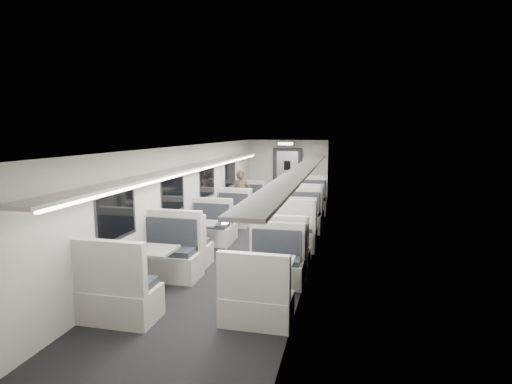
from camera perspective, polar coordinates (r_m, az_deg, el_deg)
The scene contains 19 objects.
room at distance 9.37m, azimuth -0.83°, elevation -0.73°, with size 3.24×12.24×2.64m.
booth_left_a at distance 12.83m, azimuth -1.76°, elevation -1.98°, with size 0.98×1.98×1.06m.
booth_left_b at distance 10.90m, azimuth -4.49°, elevation -3.92°, with size 0.98×2.00×1.07m.
booth_left_c at distance 9.11m, azimuth -8.16°, elevation -6.43°, with size 1.02×2.08×1.11m.
booth_left_d at distance 7.00m, azimuth -15.37°, elevation -10.93°, with size 1.16×2.35×1.26m.
booth_right_a at distance 12.49m, azimuth 7.18°, elevation -2.02°, with size 1.17×2.36×1.26m.
booth_right_b at distance 10.17m, azimuth 5.82°, elevation -4.56°, with size 1.12×2.28×1.22m.
booth_right_c at distance 8.58m, azimuth 4.44°, elevation -7.12°, with size 1.10×2.23×1.20m.
booth_right_d at distance 6.57m, azimuth 1.58°, elevation -12.42°, with size 1.02×2.06×1.10m.
passenger at distance 12.18m, azimuth -2.18°, elevation -0.52°, with size 0.57×0.37×1.56m, color black.
window_a at distance 12.99m, azimuth -3.66°, elevation 2.58°, with size 0.02×1.18×0.84m, color black.
window_b at distance 10.91m, azimuth -6.94°, elevation 1.36°, with size 0.02×1.18×0.84m, color black.
window_c at distance 8.90m, azimuth -11.74°, elevation -0.44°, with size 0.02×1.18×0.84m, color black.
window_d at distance 6.99m, azimuth -19.25°, elevation -3.24°, with size 0.02×1.18×0.84m, color black.
luggage_rack_left at distance 9.37m, azimuth -8.71°, elevation 3.59°, with size 0.46×10.40×0.09m.
luggage_rack_right at distance 8.77m, azimuth 6.63°, elevation 3.28°, with size 0.46×10.40×0.09m.
vestibule_door at distance 15.17m, azimuth 4.50°, elevation 2.28°, with size 1.10×0.13×2.10m.
exit_sign at distance 14.59m, azimuth 4.27°, elevation 6.91°, with size 0.62×0.12×0.16m.
wall_notice at distance 15.02m, azimuth 7.35°, elevation 3.94°, with size 0.32×0.02×0.40m, color silver.
Camera 1 is at (2.19, -8.98, 2.74)m, focal length 28.00 mm.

